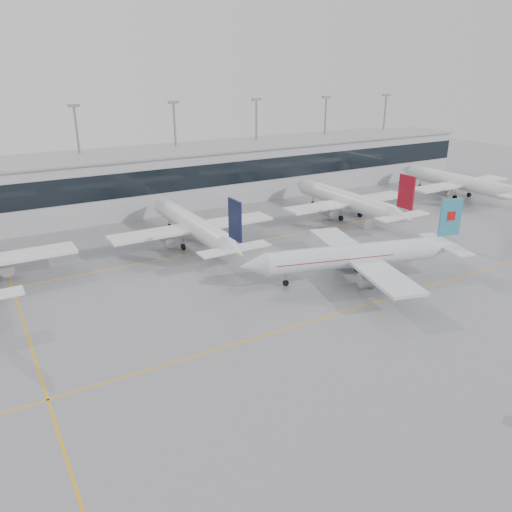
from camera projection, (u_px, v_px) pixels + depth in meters
ground at (305, 323)px, 61.54m from camera, size 320.00×320.00×0.00m
taxi_line_main at (305, 323)px, 61.54m from camera, size 120.00×0.25×0.01m
taxi_line_north at (203, 251)px, 85.75m from camera, size 120.00×0.25×0.01m
taxi_line_cross at (27, 332)px, 59.42m from camera, size 0.25×60.00×0.01m
terminal at (141, 183)px, 109.46m from camera, size 180.00×15.00×12.00m
terminal_glass at (152, 182)px, 102.84m from camera, size 180.00×0.20×5.00m
terminal_roof at (138, 154)px, 107.28m from camera, size 182.00×16.00×0.40m
light_masts at (130, 145)px, 111.72m from camera, size 156.40×1.00×22.60m
air_canada_jet at (359, 256)px, 73.79m from camera, size 35.35×28.58×11.17m
parked_jet_c at (193, 225)px, 87.42m from camera, size 29.64×36.96×11.72m
parked_jet_d at (348, 200)px, 104.02m from camera, size 29.64×36.96×11.72m
parked_jet_e at (460, 182)px, 120.61m from camera, size 29.64×36.96×11.72m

